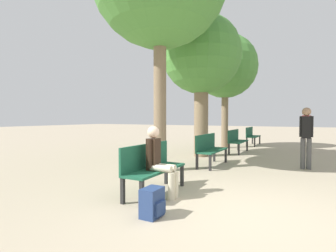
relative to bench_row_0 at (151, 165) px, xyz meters
name	(u,v)px	position (x,y,z in m)	size (l,w,h in m)	color
ground_plane	(241,214)	(1.71, -0.26, -0.53)	(80.00, 80.00, 0.00)	tan
bench_row_0	(151,165)	(0.00, 0.00, 0.00)	(0.46, 1.56, 0.92)	#195138
bench_row_1	(209,147)	(0.00, 3.22, 0.00)	(0.46, 1.56, 0.92)	#195138
bench_row_2	(236,139)	(0.00, 6.43, 0.00)	(0.46, 1.56, 0.92)	#195138
bench_row_3	(252,135)	(0.00, 9.65, 0.00)	(0.46, 1.56, 0.92)	#195138
tree_row_1	(201,56)	(-0.89, 4.83, 3.10)	(2.86, 2.86, 5.14)	#7A664C
tree_row_2	(225,67)	(-0.89, 7.86, 3.23)	(2.95, 2.95, 5.27)	#7A664C
person_seated	(159,159)	(0.23, -0.12, 0.14)	(0.57, 0.32, 1.26)	beige
backpack	(152,203)	(0.63, -0.99, -0.33)	(0.27, 0.34, 0.41)	navy
pedestrian_near	(306,134)	(2.51, 3.95, 0.43)	(0.34, 0.23, 1.69)	#4C4C4C
pedestrian_mid	(306,127)	(2.48, 8.17, 0.46)	(0.35, 0.24, 1.74)	beige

